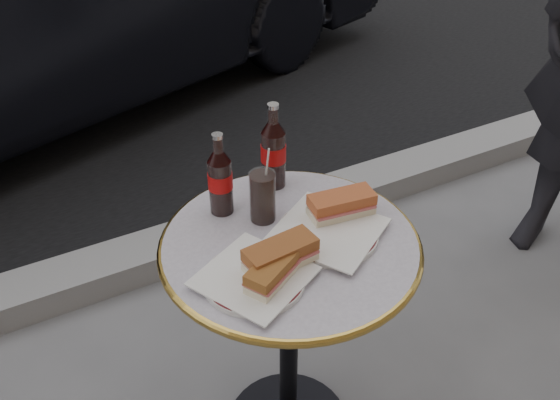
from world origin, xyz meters
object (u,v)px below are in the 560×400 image
bistro_table (289,346)px  plate_right (328,233)px  cola_bottle_left (220,174)px  cola_glass (263,196)px  cola_bottle_right (273,146)px  plate_left (254,279)px

bistro_table → plate_right: plate_right is taller
bistro_table → cola_bottle_left: bearing=116.0°
bistro_table → cola_glass: (-0.02, 0.11, 0.43)m
cola_glass → cola_bottle_right: bearing=52.2°
plate_left → plate_right: size_ratio=0.93×
cola_bottle_left → plate_left: bearing=-99.2°
cola_glass → plate_right: bearing=-51.1°
cola_bottle_left → cola_glass: cola_bottle_left is taller
plate_right → cola_glass: size_ratio=1.82×
plate_left → plate_right: bearing=14.8°
plate_left → cola_bottle_left: cola_bottle_left is taller
cola_bottle_right → bistro_table: bearing=-108.6°
plate_left → cola_glass: size_ratio=1.70×
bistro_table → cola_bottle_right: size_ratio=3.08×
bistro_table → cola_bottle_right: (0.08, 0.23, 0.48)m
cola_bottle_left → cola_glass: 0.12m
plate_right → cola_bottle_left: size_ratio=1.10×
cola_bottle_right → cola_bottle_left: bearing=-166.0°
cola_bottle_right → cola_glass: 0.16m
cola_bottle_left → cola_glass: (0.07, -0.08, -0.04)m
plate_left → cola_bottle_left: bearing=80.8°
cola_bottle_left → cola_bottle_right: bearing=14.0°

